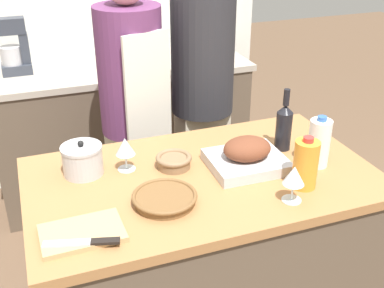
{
  "coord_description": "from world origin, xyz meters",
  "views": [
    {
      "loc": [
        -0.6,
        -1.51,
        1.9
      ],
      "look_at": [
        0.0,
        0.12,
        1.02
      ],
      "focal_mm": 45.0,
      "sensor_mm": 36.0,
      "label": 1
    }
  ],
  "objects_px": {
    "stand_mixer": "(14,51)",
    "wine_bottle_green": "(284,126)",
    "wine_glass_left": "(294,177)",
    "milk_jug": "(319,143)",
    "cutting_board": "(82,233)",
    "mixing_bowl": "(174,161)",
    "knife_chef": "(84,242)",
    "wicker_basket": "(165,198)",
    "condiment_bottle_tall": "(106,52)",
    "roasting_pan": "(247,156)",
    "person_cook_aproned": "(133,109)",
    "person_cook_guest": "(202,89)",
    "stock_pot": "(83,160)",
    "juice_jug": "(306,164)",
    "condiment_bottle_short": "(149,51)",
    "wine_glass_right": "(125,148)"
  },
  "relations": [
    {
      "from": "mixing_bowl",
      "to": "knife_chef",
      "type": "height_order",
      "value": "mixing_bowl"
    },
    {
      "from": "mixing_bowl",
      "to": "juice_jug",
      "type": "relative_size",
      "value": 0.71
    },
    {
      "from": "roasting_pan",
      "to": "wicker_basket",
      "type": "height_order",
      "value": "roasting_pan"
    },
    {
      "from": "wicker_basket",
      "to": "person_cook_aproned",
      "type": "relative_size",
      "value": 0.14
    },
    {
      "from": "mixing_bowl",
      "to": "milk_jug",
      "type": "height_order",
      "value": "milk_jug"
    },
    {
      "from": "stock_pot",
      "to": "wine_bottle_green",
      "type": "bearing_deg",
      "value": -5.56
    },
    {
      "from": "condiment_bottle_tall",
      "to": "wicker_basket",
      "type": "bearing_deg",
      "value": -94.54
    },
    {
      "from": "cutting_board",
      "to": "wine_glass_left",
      "type": "relative_size",
      "value": 1.92
    },
    {
      "from": "condiment_bottle_tall",
      "to": "wine_glass_left",
      "type": "bearing_deg",
      "value": -80.97
    },
    {
      "from": "wine_bottle_green",
      "to": "wine_glass_right",
      "type": "relative_size",
      "value": 1.97
    },
    {
      "from": "knife_chef",
      "to": "condiment_bottle_tall",
      "type": "relative_size",
      "value": 1.35
    },
    {
      "from": "juice_jug",
      "to": "milk_jug",
      "type": "height_order",
      "value": "milk_jug"
    },
    {
      "from": "juice_jug",
      "to": "wine_bottle_green",
      "type": "height_order",
      "value": "wine_bottle_green"
    },
    {
      "from": "wicker_basket",
      "to": "condiment_bottle_short",
      "type": "relative_size",
      "value": 1.44
    },
    {
      "from": "stand_mixer",
      "to": "wicker_basket",
      "type": "bearing_deg",
      "value": -75.99
    },
    {
      "from": "stock_pot",
      "to": "condiment_bottle_tall",
      "type": "height_order",
      "value": "condiment_bottle_tall"
    },
    {
      "from": "wicker_basket",
      "to": "knife_chef",
      "type": "xyz_separation_m",
      "value": [
        -0.31,
        -0.15,
        -0.0
      ]
    },
    {
      "from": "stand_mixer",
      "to": "roasting_pan",
      "type": "bearing_deg",
      "value": -62.71
    },
    {
      "from": "knife_chef",
      "to": "person_cook_guest",
      "type": "distance_m",
      "value": 1.4
    },
    {
      "from": "juice_jug",
      "to": "wine_glass_right",
      "type": "height_order",
      "value": "juice_jug"
    },
    {
      "from": "milk_jug",
      "to": "stand_mixer",
      "type": "bearing_deg",
      "value": 123.26
    },
    {
      "from": "stock_pot",
      "to": "milk_jug",
      "type": "bearing_deg",
      "value": -16.0
    },
    {
      "from": "stand_mixer",
      "to": "person_cook_guest",
      "type": "distance_m",
      "value": 1.21
    },
    {
      "from": "wine_bottle_green",
      "to": "cutting_board",
      "type": "bearing_deg",
      "value": -160.96
    },
    {
      "from": "milk_jug",
      "to": "condiment_bottle_tall",
      "type": "xyz_separation_m",
      "value": [
        -0.53,
        1.67,
        -0.03
      ]
    },
    {
      "from": "cutting_board",
      "to": "stock_pot",
      "type": "xyz_separation_m",
      "value": [
        0.07,
        0.4,
        0.05
      ]
    },
    {
      "from": "wine_glass_right",
      "to": "person_cook_aproned",
      "type": "relative_size",
      "value": 0.08
    },
    {
      "from": "stand_mixer",
      "to": "wine_bottle_green",
      "type": "bearing_deg",
      "value": -55.24
    },
    {
      "from": "wine_glass_left",
      "to": "milk_jug",
      "type": "bearing_deg",
      "value": 40.05
    },
    {
      "from": "condiment_bottle_short",
      "to": "person_cook_guest",
      "type": "bearing_deg",
      "value": -80.99
    },
    {
      "from": "wine_bottle_green",
      "to": "stand_mixer",
      "type": "relative_size",
      "value": 0.79
    },
    {
      "from": "cutting_board",
      "to": "wine_glass_right",
      "type": "distance_m",
      "value": 0.44
    },
    {
      "from": "wine_glass_right",
      "to": "person_cook_aproned",
      "type": "height_order",
      "value": "person_cook_aproned"
    },
    {
      "from": "condiment_bottle_short",
      "to": "wicker_basket",
      "type": "bearing_deg",
      "value": -103.92
    },
    {
      "from": "roasting_pan",
      "to": "person_cook_aproned",
      "type": "distance_m",
      "value": 0.86
    },
    {
      "from": "wicker_basket",
      "to": "mixing_bowl",
      "type": "distance_m",
      "value": 0.26
    },
    {
      "from": "wicker_basket",
      "to": "milk_jug",
      "type": "distance_m",
      "value": 0.67
    },
    {
      "from": "wine_glass_left",
      "to": "wine_glass_right",
      "type": "relative_size",
      "value": 1.01
    },
    {
      "from": "mixing_bowl",
      "to": "milk_jug",
      "type": "relative_size",
      "value": 0.68
    },
    {
      "from": "milk_jug",
      "to": "knife_chef",
      "type": "xyz_separation_m",
      "value": [
        -0.97,
        -0.2,
        -0.08
      ]
    },
    {
      "from": "person_cook_guest",
      "to": "cutting_board",
      "type": "bearing_deg",
      "value": -129.77
    },
    {
      "from": "wicker_basket",
      "to": "condiment_bottle_tall",
      "type": "height_order",
      "value": "condiment_bottle_tall"
    },
    {
      "from": "mixing_bowl",
      "to": "person_cook_guest",
      "type": "xyz_separation_m",
      "value": [
        0.41,
        0.74,
        -0.0
      ]
    },
    {
      "from": "wine_glass_right",
      "to": "stand_mixer",
      "type": "distance_m",
      "value": 1.48
    },
    {
      "from": "condiment_bottle_short",
      "to": "cutting_board",
      "type": "bearing_deg",
      "value": -112.25
    },
    {
      "from": "wine_glass_left",
      "to": "condiment_bottle_short",
      "type": "distance_m",
      "value": 1.81
    },
    {
      "from": "wine_glass_left",
      "to": "person_cook_guest",
      "type": "bearing_deg",
      "value": 85.31
    },
    {
      "from": "stand_mixer",
      "to": "condiment_bottle_tall",
      "type": "height_order",
      "value": "stand_mixer"
    },
    {
      "from": "wicker_basket",
      "to": "condiment_bottle_tall",
      "type": "distance_m",
      "value": 1.73
    },
    {
      "from": "roasting_pan",
      "to": "knife_chef",
      "type": "distance_m",
      "value": 0.75
    }
  ]
}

